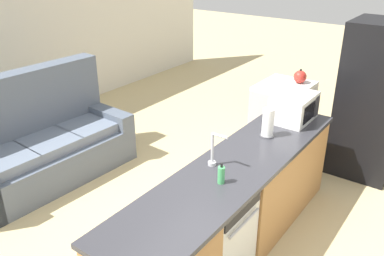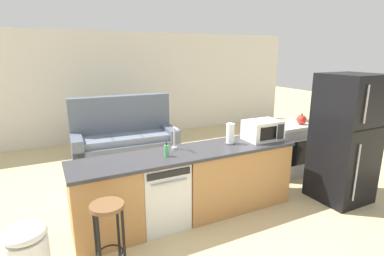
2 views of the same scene
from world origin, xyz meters
name	(u,v)px [view 1 (image 1 of 2)]	position (x,y,z in m)	size (l,w,h in m)	color
kitchen_counter	(239,206)	(0.24, 0.00, 0.42)	(2.94, 0.66, 0.90)	#B77F47
dishwasher	(209,235)	(-0.25, 0.00, 0.42)	(0.58, 0.61, 0.84)	white
stove_range	(282,116)	(2.35, 0.55, 0.45)	(0.76, 0.68, 0.90)	#B7B7BC
refrigerator	(373,101)	(2.35, -0.55, 0.92)	(0.72, 0.73, 1.83)	black
microwave	(294,107)	(1.31, 0.00, 1.04)	(0.50, 0.37, 0.28)	white
sink_faucet	(214,152)	(0.01, 0.15, 1.03)	(0.07, 0.18, 0.30)	silver
paper_towel_roll	(268,123)	(0.79, 0.04, 1.04)	(0.14, 0.14, 0.28)	#4C4C51
soap_bottle	(221,175)	(-0.18, -0.05, 0.97)	(0.06, 0.06, 0.18)	#4CB266
kettle	(300,77)	(2.52, 0.42, 0.99)	(0.21, 0.17, 0.19)	red
couch	(41,146)	(-0.05, 2.54, 0.39)	(2.04, 1.00, 1.27)	#515B6B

